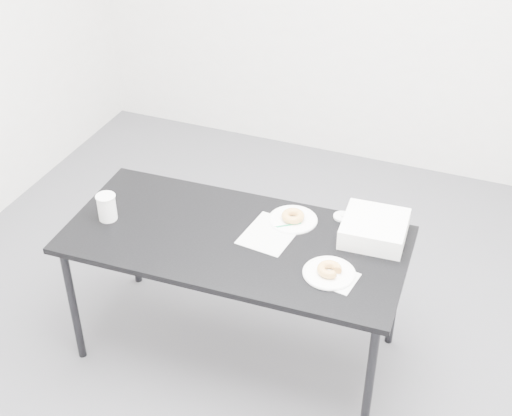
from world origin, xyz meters
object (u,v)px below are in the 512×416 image
at_px(plate_far, 293,220).
at_px(donut_near, 329,269).
at_px(pen, 288,225).
at_px(scorecard, 270,233).
at_px(bakery_box, 374,229).
at_px(coffee_cup, 107,207).
at_px(table, 235,247).
at_px(donut_far, 293,216).
at_px(plate_near, 329,273).

bearing_deg(plate_far, donut_near, -49.14).
xyz_separation_m(pen, donut_near, (0.28, -0.26, 0.02)).
height_order(donut_near, plate_far, donut_near).
xyz_separation_m(scorecard, bakery_box, (0.44, 0.15, 0.05)).
relative_size(donut_near, coffee_cup, 0.81).
relative_size(table, coffee_cup, 12.13).
xyz_separation_m(pen, donut_far, (0.01, 0.06, 0.02)).
bearing_deg(plate_far, donut_far, 0.00).
bearing_deg(donut_far, plate_near, -49.14).
bearing_deg(bakery_box, plate_near, -112.57).
height_order(donut_near, coffee_cup, coffee_cup).
height_order(scorecard, plate_far, plate_far).
bearing_deg(coffee_cup, donut_near, -0.39).
bearing_deg(table, donut_far, 45.85).
bearing_deg(pen, plate_near, -79.47).
bearing_deg(pen, donut_far, 47.93).
bearing_deg(donut_near, pen, 137.01).
height_order(donut_far, coffee_cup, coffee_cup).
relative_size(scorecard, pen, 2.15).
relative_size(table, plate_far, 6.85).
distance_m(donut_near, bakery_box, 0.34).
height_order(plate_near, donut_far, donut_far).
xyz_separation_m(scorecard, plate_near, (0.33, -0.17, 0.00)).
distance_m(donut_far, coffee_cup, 0.86).
bearing_deg(donut_far, pen, -95.59).
distance_m(scorecard, plate_far, 0.15).
relative_size(coffee_cup, bakery_box, 0.46).
bearing_deg(scorecard, donut_near, -21.17).
relative_size(table, donut_near, 14.92).
bearing_deg(donut_near, donut_far, 130.86).
height_order(table, donut_far, donut_far).
height_order(donut_near, bakery_box, bakery_box).
height_order(coffee_cup, bakery_box, coffee_cup).
xyz_separation_m(plate_near, plate_far, (-0.27, 0.31, -0.00)).
bearing_deg(pen, scorecard, -161.27).
relative_size(plate_near, donut_near, 2.13).
bearing_deg(pen, donut_near, -79.47).
bearing_deg(plate_near, scorecard, 152.31).
bearing_deg(table, pen, 38.42).
bearing_deg(scorecard, plate_near, -21.17).
bearing_deg(plate_near, plate_far, 130.86).
height_order(table, coffee_cup, coffee_cup).
bearing_deg(coffee_cup, bakery_box, 14.86).
xyz_separation_m(donut_far, coffee_cup, (-0.81, -0.30, 0.04)).
bearing_deg(donut_far, coffee_cup, -159.36).
bearing_deg(bakery_box, coffee_cup, -168.63).
distance_m(table, bakery_box, 0.63).
bearing_deg(plate_far, bakery_box, 1.67).
bearing_deg(plate_near, bakery_box, 70.92).
height_order(donut_far, bakery_box, bakery_box).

